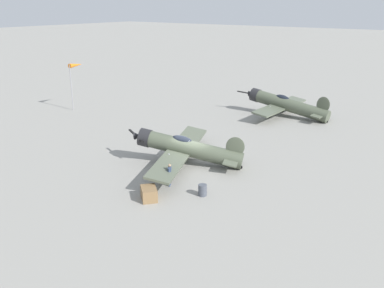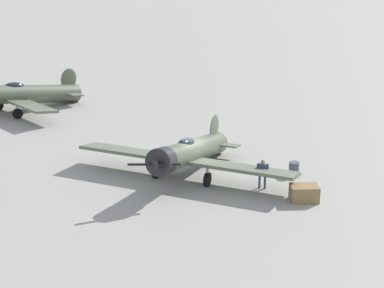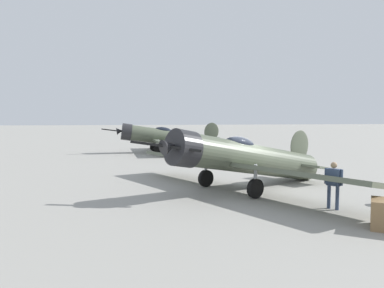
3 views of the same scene
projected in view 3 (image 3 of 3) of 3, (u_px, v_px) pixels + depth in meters
name	position (u px, v px, depth m)	size (l,w,h in m)	color
ground_plane	(252.00, 188.00, 16.76)	(400.00, 400.00, 0.00)	gray
airplane_foreground	(245.00, 159.00, 16.35)	(9.95, 12.71, 2.90)	#4C5442
airplane_mid_apron	(168.00, 138.00, 35.13)	(11.61, 10.56, 3.02)	#4C5442
ground_crew_mechanic	(333.00, 181.00, 12.75)	(0.44, 0.57, 1.69)	#384766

